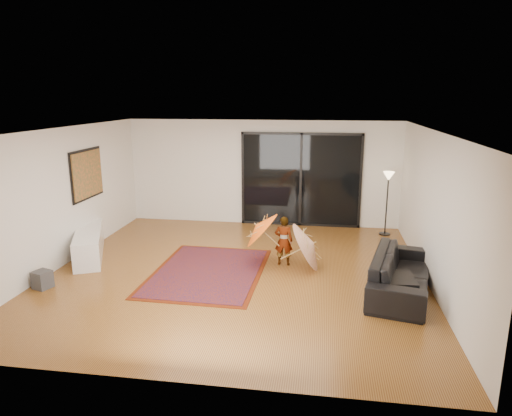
% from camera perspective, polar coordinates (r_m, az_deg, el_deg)
% --- Properties ---
extents(floor, '(7.00, 7.00, 0.00)m').
position_cam_1_polar(floor, '(8.84, -2.37, -8.03)').
color(floor, '#8E5E27').
rests_on(floor, ground).
extents(ceiling, '(7.00, 7.00, 0.00)m').
position_cam_1_polar(ceiling, '(8.22, -2.56, 9.70)').
color(ceiling, white).
rests_on(ceiling, wall_back).
extents(wall_back, '(7.00, 0.00, 7.00)m').
position_cam_1_polar(wall_back, '(11.82, 0.78, 4.41)').
color(wall_back, silver).
rests_on(wall_back, floor).
extents(wall_front, '(7.00, 0.00, 7.00)m').
position_cam_1_polar(wall_front, '(5.19, -9.89, -8.38)').
color(wall_front, silver).
rests_on(wall_front, floor).
extents(wall_left, '(0.00, 7.00, 7.00)m').
position_cam_1_polar(wall_left, '(9.71, -23.18, 1.18)').
color(wall_left, silver).
rests_on(wall_left, floor).
extents(wall_right, '(0.00, 7.00, 7.00)m').
position_cam_1_polar(wall_right, '(8.50, 21.39, -0.34)').
color(wall_right, silver).
rests_on(wall_right, floor).
extents(sliding_door, '(3.06, 0.07, 2.40)m').
position_cam_1_polar(sliding_door, '(11.72, 5.61, 3.52)').
color(sliding_door, black).
rests_on(sliding_door, wall_back).
extents(painting, '(0.04, 1.28, 1.08)m').
position_cam_1_polar(painting, '(10.49, -20.35, 3.98)').
color(painting, black).
rests_on(painting, wall_left).
extents(media_console, '(1.30, 2.04, 0.56)m').
position_cam_1_polar(media_console, '(10.22, -20.15, -4.17)').
color(media_console, white).
rests_on(media_console, floor).
extents(speaker, '(0.35, 0.35, 0.31)m').
position_cam_1_polar(speaker, '(8.93, -25.15, -8.10)').
color(speaker, '#424244').
rests_on(speaker, floor).
extents(persian_rug, '(2.11, 2.90, 0.02)m').
position_cam_1_polar(persian_rug, '(8.88, -6.01, -7.92)').
color(persian_rug, '#4F1806').
rests_on(persian_rug, floor).
extents(sofa, '(1.41, 2.47, 0.68)m').
position_cam_1_polar(sofa, '(8.29, 17.67, -7.73)').
color(sofa, black).
rests_on(sofa, floor).
extents(ottoman, '(0.70, 0.70, 0.38)m').
position_cam_1_polar(ottoman, '(8.05, 16.81, -9.47)').
color(ottoman, black).
rests_on(ottoman, floor).
extents(floor_lamp, '(0.27, 0.27, 1.55)m').
position_cam_1_polar(floor_lamp, '(11.29, 16.18, 2.74)').
color(floor_lamp, black).
rests_on(floor_lamp, floor).
extents(child, '(0.37, 0.24, 0.99)m').
position_cam_1_polar(child, '(9.08, 3.48, -4.10)').
color(child, '#999999').
rests_on(child, floor).
extents(parasol_orange, '(0.71, 0.87, 0.89)m').
position_cam_1_polar(parasol_orange, '(9.02, -0.01, -2.61)').
color(parasol_orange, '#DB510B').
rests_on(parasol_orange, child).
extents(parasol_white, '(0.66, 1.01, 1.00)m').
position_cam_1_polar(parasol_white, '(8.91, 7.25, -4.51)').
color(parasol_white, silver).
rests_on(parasol_white, floor).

